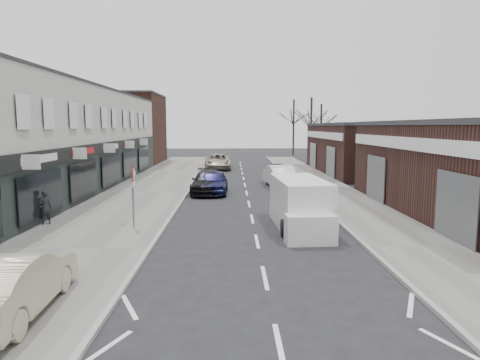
{
  "coord_description": "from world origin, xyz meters",
  "views": [
    {
      "loc": [
        -0.95,
        -6.1,
        4.43
      ],
      "look_at": [
        -0.69,
        8.37,
        2.6
      ],
      "focal_mm": 32.0,
      "sensor_mm": 36.0,
      "label": 1
    }
  ],
  "objects_px": {
    "parked_car_left_b": "(208,182)",
    "parked_car_left_c": "(218,162)",
    "parked_car_left_a": "(213,182)",
    "parked_car_right_b": "(277,170)",
    "white_van": "(300,205)",
    "warning_sign": "(133,179)",
    "parked_car_right_a": "(279,176)",
    "pedestrian": "(45,207)",
    "sedan_on_pavement": "(13,283)"
  },
  "relations": [
    {
      "from": "parked_car_left_b",
      "to": "parked_car_left_c",
      "type": "xyz_separation_m",
      "value": [
        0.1,
        15.97,
        0.05
      ]
    },
    {
      "from": "parked_car_left_a",
      "to": "parked_car_right_b",
      "type": "xyz_separation_m",
      "value": [
        5.17,
        8.97,
        -0.12
      ]
    },
    {
      "from": "white_van",
      "to": "parked_car_left_c",
      "type": "distance_m",
      "value": 26.32
    },
    {
      "from": "parked_car_left_c",
      "to": "parked_car_right_b",
      "type": "distance_m",
      "value": 9.03
    },
    {
      "from": "parked_car_left_b",
      "to": "warning_sign",
      "type": "bearing_deg",
      "value": -103.95
    },
    {
      "from": "warning_sign",
      "to": "parked_car_left_c",
      "type": "height_order",
      "value": "warning_sign"
    },
    {
      "from": "parked_car_right_a",
      "to": "parked_car_left_b",
      "type": "bearing_deg",
      "value": 26.31
    },
    {
      "from": "pedestrian",
      "to": "parked_car_left_c",
      "type": "xyz_separation_m",
      "value": [
        6.73,
        25.48,
        -0.09
      ]
    },
    {
      "from": "parked_car_left_b",
      "to": "parked_car_right_b",
      "type": "distance_m",
      "value": 10.36
    },
    {
      "from": "pedestrian",
      "to": "parked_car_right_a",
      "type": "relative_size",
      "value": 0.31
    },
    {
      "from": "parked_car_left_c",
      "to": "pedestrian",
      "type": "bearing_deg",
      "value": -107.79
    },
    {
      "from": "warning_sign",
      "to": "parked_car_left_b",
      "type": "xyz_separation_m",
      "value": [
        2.59,
        10.08,
        -1.46
      ]
    },
    {
      "from": "parked_car_left_a",
      "to": "parked_car_left_c",
      "type": "bearing_deg",
      "value": 92.26
    },
    {
      "from": "parked_car_left_b",
      "to": "parked_car_left_c",
      "type": "relative_size",
      "value": 0.9
    },
    {
      "from": "parked_car_right_b",
      "to": "parked_car_left_b",
      "type": "bearing_deg",
      "value": 57.18
    },
    {
      "from": "parked_car_left_c",
      "to": "parked_car_right_a",
      "type": "bearing_deg",
      "value": -71.79
    },
    {
      "from": "parked_car_left_a",
      "to": "parked_car_right_b",
      "type": "height_order",
      "value": "parked_car_left_a"
    },
    {
      "from": "parked_car_left_b",
      "to": "parked_car_right_a",
      "type": "bearing_deg",
      "value": 32.11
    },
    {
      "from": "parked_car_left_c",
      "to": "warning_sign",
      "type": "bearing_deg",
      "value": -98.89
    },
    {
      "from": "white_van",
      "to": "parked_car_right_a",
      "type": "bearing_deg",
      "value": 84.32
    },
    {
      "from": "pedestrian",
      "to": "parked_car_right_a",
      "type": "xyz_separation_m",
      "value": [
        11.71,
        12.64,
        -0.08
      ]
    },
    {
      "from": "warning_sign",
      "to": "pedestrian",
      "type": "relative_size",
      "value": 1.78
    },
    {
      "from": "parked_car_left_c",
      "to": "parked_car_left_a",
      "type": "bearing_deg",
      "value": -92.04
    },
    {
      "from": "parked_car_left_b",
      "to": "parked_car_right_a",
      "type": "relative_size",
      "value": 1.06
    },
    {
      "from": "sedan_on_pavement",
      "to": "parked_car_right_b",
      "type": "relative_size",
      "value": 1.17
    },
    {
      "from": "parked_car_right_a",
      "to": "sedan_on_pavement",
      "type": "bearing_deg",
      "value": 63.34
    },
    {
      "from": "warning_sign",
      "to": "parked_car_left_c",
      "type": "relative_size",
      "value": 0.48
    },
    {
      "from": "white_van",
      "to": "parked_car_left_a",
      "type": "relative_size",
      "value": 1.25
    },
    {
      "from": "parked_car_left_b",
      "to": "parked_car_left_c",
      "type": "bearing_deg",
      "value": 90.11
    },
    {
      "from": "white_van",
      "to": "pedestrian",
      "type": "xyz_separation_m",
      "value": [
        -11.2,
        0.45,
        -0.14
      ]
    },
    {
      "from": "parked_car_left_c",
      "to": "sedan_on_pavement",
      "type": "bearing_deg",
      "value": -98.81
    },
    {
      "from": "warning_sign",
      "to": "sedan_on_pavement",
      "type": "distance_m",
      "value": 8.73
    },
    {
      "from": "warning_sign",
      "to": "parked_car_right_b",
      "type": "distance_m",
      "value": 20.57
    },
    {
      "from": "white_van",
      "to": "pedestrian",
      "type": "distance_m",
      "value": 11.21
    },
    {
      "from": "sedan_on_pavement",
      "to": "parked_car_left_a",
      "type": "height_order",
      "value": "sedan_on_pavement"
    },
    {
      "from": "parked_car_right_a",
      "to": "parked_car_left_c",
      "type": "bearing_deg",
      "value": -74.12
    },
    {
      "from": "sedan_on_pavement",
      "to": "parked_car_right_a",
      "type": "bearing_deg",
      "value": -113.39
    },
    {
      "from": "white_van",
      "to": "sedan_on_pavement",
      "type": "relative_size",
      "value": 1.28
    },
    {
      "from": "parked_car_left_a",
      "to": "parked_car_right_a",
      "type": "relative_size",
      "value": 0.93
    },
    {
      "from": "warning_sign",
      "to": "sedan_on_pavement",
      "type": "height_order",
      "value": "warning_sign"
    },
    {
      "from": "pedestrian",
      "to": "parked_car_right_a",
      "type": "height_order",
      "value": "pedestrian"
    },
    {
      "from": "pedestrian",
      "to": "parked_car_left_c",
      "type": "bearing_deg",
      "value": -127.52
    },
    {
      "from": "parked_car_right_a",
      "to": "white_van",
      "type": "bearing_deg",
      "value": 82.43
    },
    {
      "from": "parked_car_left_c",
      "to": "parked_car_right_a",
      "type": "relative_size",
      "value": 1.17
    },
    {
      "from": "warning_sign",
      "to": "parked_car_left_c",
      "type": "xyz_separation_m",
      "value": [
        2.69,
        26.05,
        -1.41
      ]
    },
    {
      "from": "pedestrian",
      "to": "parked_car_right_b",
      "type": "xyz_separation_m",
      "value": [
        12.17,
        18.27,
        -0.23
      ]
    },
    {
      "from": "white_van",
      "to": "parked_car_left_a",
      "type": "distance_m",
      "value": 10.62
    },
    {
      "from": "parked_car_right_a",
      "to": "parked_car_right_b",
      "type": "xyz_separation_m",
      "value": [
        0.46,
        5.63,
        -0.15
      ]
    },
    {
      "from": "pedestrian",
      "to": "parked_car_left_b",
      "type": "relative_size",
      "value": 0.3
    },
    {
      "from": "parked_car_right_a",
      "to": "parked_car_right_b",
      "type": "relative_size",
      "value": 1.28
    }
  ]
}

